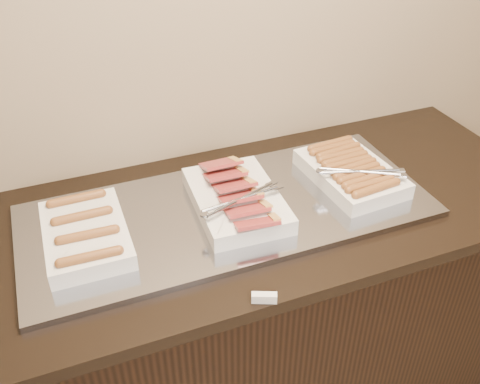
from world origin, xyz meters
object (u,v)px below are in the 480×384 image
object	(u,v)px
warming_tray	(229,211)
dish_left	(86,234)
dish_right	(351,171)
counter	(230,317)
dish_center	(236,199)

from	to	relation	value
warming_tray	dish_left	distance (m)	0.41
dish_left	dish_right	bearing A→B (deg)	0.27
counter	dish_left	world-z (taller)	dish_left
counter	dish_center	bearing A→B (deg)	-9.22
counter	dish_left	distance (m)	0.64
counter	dish_right	size ratio (longest dim) A/B	5.85
dish_center	warming_tray	bearing A→B (deg)	172.83
dish_center	dish_right	bearing A→B (deg)	2.95
counter	warming_tray	bearing A→B (deg)	0.00
warming_tray	dish_center	world-z (taller)	dish_center
counter	dish_center	distance (m)	0.50
warming_tray	dish_left	size ratio (longest dim) A/B	3.70
dish_left	counter	bearing A→B (deg)	0.56
counter	warming_tray	size ratio (longest dim) A/B	1.72
counter	dish_center	size ratio (longest dim) A/B	5.34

